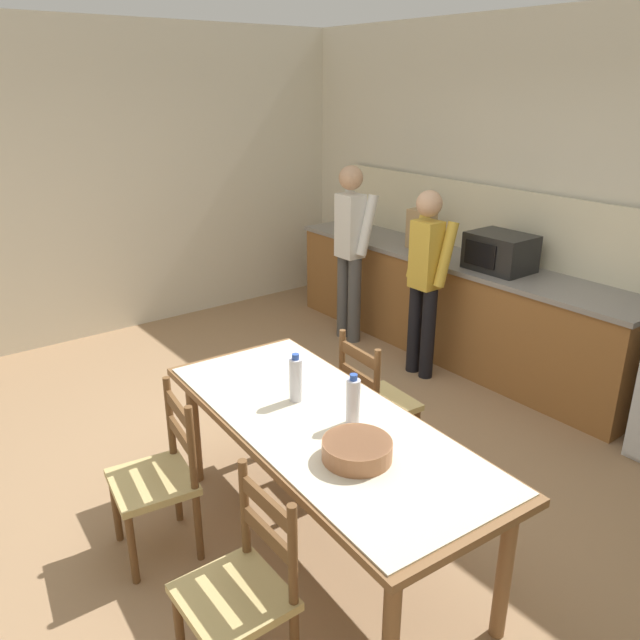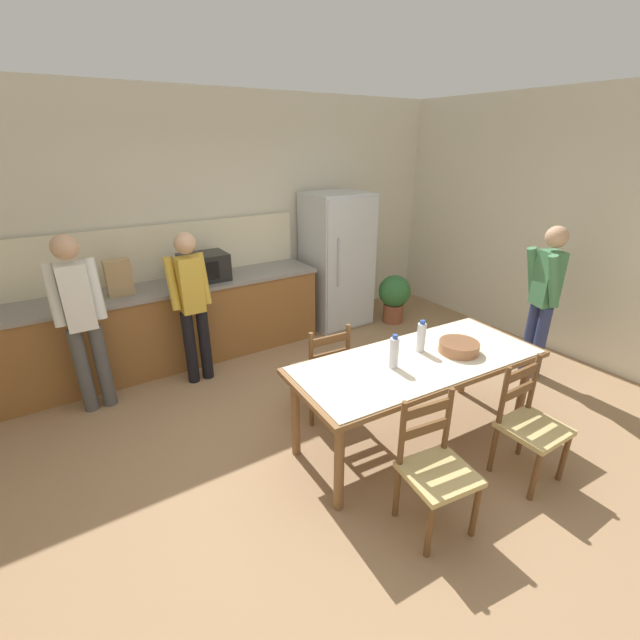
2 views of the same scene
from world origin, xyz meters
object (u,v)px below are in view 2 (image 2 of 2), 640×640
refrigerator (337,261)px  dining_table (418,368)px  serving_bowl (459,346)px  person_at_sink (81,316)px  chair_side_far_left (322,371)px  person_by_table (544,295)px  bottle_off_centre (421,337)px  potted_plant (394,295)px  chair_side_near_right (529,424)px  chair_side_near_left (435,468)px  bottle_near_centre (394,352)px  microwave (204,267)px  person_at_counter (192,301)px  paper_bag (119,277)px

refrigerator → dining_table: bearing=-110.8°
serving_bowl → person_at_sink: person_at_sink is taller
chair_side_far_left → person_by_table: bearing=169.7°
bottle_off_centre → potted_plant: size_ratio=0.40×
chair_side_near_right → chair_side_near_left: bearing=177.2°
serving_bowl → bottle_near_centre: bearing=170.8°
microwave → bottle_off_centre: microwave is taller
dining_table → bottle_off_centre: bearing=42.4°
chair_side_far_left → person_at_sink: person_at_sink is taller
dining_table → chair_side_near_left: bearing=-126.2°
bottle_near_centre → person_at_sink: 2.73m
bottle_off_centre → chair_side_far_left: bearing=129.6°
microwave → chair_side_far_left: microwave is taller
dining_table → potted_plant: 2.61m
chair_side_near_right → chair_side_near_left: 0.93m
person_at_counter → person_by_table: bearing=-121.0°
serving_bowl → person_at_sink: 3.25m
serving_bowl → chair_side_far_left: chair_side_far_left is taller
dining_table → serving_bowl: bearing=-13.4°
dining_table → person_at_counter: (-1.18, 1.96, 0.19)m
chair_side_near_left → person_at_sink: size_ratio=0.55×
paper_bag → potted_plant: paper_bag is taller
dining_table → bottle_near_centre: bearing=176.6°
serving_bowl → chair_side_far_left: 1.20m
bottle_near_centre → microwave: bearing=103.6°
bottle_near_centre → bottle_off_centre: size_ratio=1.00×
person_at_counter → bottle_off_centre: bearing=-145.4°
chair_side_near_left → person_by_table: bearing=27.0°
dining_table → person_at_counter: bearing=120.9°
refrigerator → person_at_counter: refrigerator is taller
serving_bowl → dining_table: bearing=166.6°
bottle_near_centre → chair_side_near_right: bearing=-48.2°
dining_table → bottle_near_centre: (-0.26, 0.02, 0.21)m
chair_side_near_right → person_by_table: person_by_table is taller
microwave → bottle_near_centre: (0.60, -2.47, -0.17)m
microwave → potted_plant: 2.60m
dining_table → serving_bowl: serving_bowl is taller
person_at_sink → person_at_counter: 0.98m
bottle_near_centre → chair_side_near_left: bearing=-109.2°
person_at_sink → chair_side_far_left: bearing=-125.7°
person_by_table → serving_bowl: bearing=29.2°
person_at_sink → person_at_counter: bearing=-91.2°
paper_bag → person_by_table: bearing=-33.0°
person_at_counter → potted_plant: size_ratio=2.36×
bottle_near_centre → person_by_table: size_ratio=0.17×
paper_bag → person_at_counter: bearing=-42.5°
microwave → person_at_sink: size_ratio=0.30×
person_at_sink → potted_plant: (3.77, 0.05, -0.55)m
paper_bag → person_at_sink: 0.66m
refrigerator → microwave: size_ratio=3.52×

